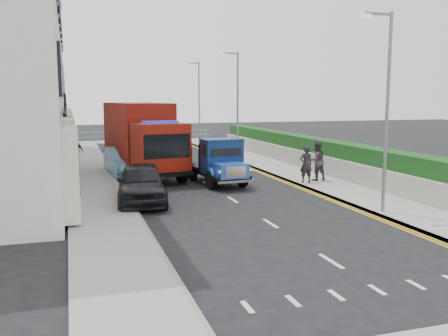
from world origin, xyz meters
TOP-DOWN VIEW (x-y plane):
  - ground at (0.00, 0.00)m, footprint 120.00×120.00m
  - pavement_west at (-5.20, 9.00)m, footprint 2.40×38.00m
  - pavement_east at (5.30, 9.00)m, footprint 2.60×38.00m
  - promenade at (0.00, 29.00)m, footprint 30.00×2.50m
  - sea_plane at (0.00, 60.00)m, footprint 120.00×120.00m
  - terrace_west at (-9.47, 13.00)m, footprint 6.31×30.20m
  - garden_east at (7.21, 9.00)m, footprint 1.45×28.00m
  - seafront_railing at (0.00, 28.20)m, footprint 13.00×0.08m
  - lamp_near at (4.18, -2.00)m, footprint 1.23×0.18m
  - lamp_mid at (4.18, 14.00)m, footprint 1.23×0.18m
  - lamp_far at (4.18, 24.00)m, footprint 1.23×0.18m
  - bedford_lorry at (0.51, 5.36)m, footprint 2.21×4.75m
  - red_lorry at (-2.56, 9.35)m, footprint 3.51×7.59m
  - parked_car_front at (-3.60, 2.61)m, footprint 2.37×4.81m
  - parked_car_mid at (-3.49, 9.96)m, footprint 1.89×4.58m
  - parked_car_rear at (-2.60, 12.00)m, footprint 2.09×4.54m
  - seafront_car_left at (-0.84, 25.89)m, footprint 2.72×4.89m
  - seafront_car_right at (2.37, 24.32)m, footprint 2.35×4.75m
  - pedestrian_east_near at (4.40, 4.26)m, footprint 0.65×0.45m
  - pedestrian_east_far at (5.16, 4.64)m, footprint 1.00×0.82m
  - pedestrian_west_near at (-6.00, 12.09)m, footprint 1.20×0.98m
  - pedestrian_west_far at (-6.00, 15.19)m, footprint 1.00×0.93m

SIDE VIEW (x-z plane):
  - ground at x=0.00m, z-range 0.00..0.00m
  - sea_plane at x=0.00m, z-range 0.00..0.00m
  - pavement_west at x=-5.20m, z-range 0.00..0.12m
  - pavement_east at x=5.30m, z-range 0.00..0.12m
  - promenade at x=0.00m, z-range 0.00..0.12m
  - seafront_railing at x=0.00m, z-range 0.03..1.14m
  - parked_car_rear at x=-2.60m, z-range 0.00..1.29m
  - seafront_car_left at x=-0.84m, z-range 0.00..1.29m
  - parked_car_mid at x=-3.49m, z-range 0.00..1.48m
  - seafront_car_right at x=2.37m, z-range 0.00..1.56m
  - parked_car_front at x=-3.60m, z-range 0.00..1.58m
  - garden_east at x=7.21m, z-range 0.02..1.77m
  - pedestrian_west_far at x=-6.00m, z-range 0.12..1.84m
  - pedestrian_east_near at x=4.40m, z-range 0.12..1.85m
  - bedford_lorry at x=0.51m, z-range -0.09..2.09m
  - pedestrian_west_near at x=-6.00m, z-range 0.12..2.03m
  - pedestrian_east_far at x=5.16m, z-range 0.12..2.04m
  - red_lorry at x=-2.56m, z-range 0.12..3.95m
  - lamp_near at x=4.18m, z-range 0.50..7.50m
  - lamp_mid at x=4.18m, z-range 0.50..7.50m
  - lamp_far at x=4.18m, z-range 0.50..7.50m
  - terrace_west at x=-9.47m, z-range 0.04..14.29m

